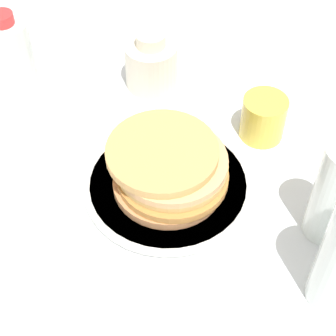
# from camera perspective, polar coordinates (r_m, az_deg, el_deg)

# --- Properties ---
(ground_plane) EXTENTS (4.00, 4.00, 0.00)m
(ground_plane) POSITION_cam_1_polar(r_m,az_deg,el_deg) (0.94, -0.56, -1.32)
(ground_plane) COLOR white
(plate) EXTENTS (0.28, 0.28, 0.01)m
(plate) POSITION_cam_1_polar(r_m,az_deg,el_deg) (0.92, -0.00, -1.62)
(plate) COLOR silver
(plate) RESTS_ON ground_plane
(pancake_stack) EXTENTS (0.19, 0.20, 0.07)m
(pancake_stack) POSITION_cam_1_polar(r_m,az_deg,el_deg) (0.89, 0.15, -0.02)
(pancake_stack) COLOR tan
(pancake_stack) RESTS_ON plate
(juice_glass) EXTENTS (0.08, 0.08, 0.08)m
(juice_glass) POSITION_cam_1_polar(r_m,az_deg,el_deg) (1.00, 9.66, 5.05)
(juice_glass) COLOR yellow
(juice_glass) RESTS_ON ground_plane
(cream_jug) EXTENTS (0.10, 0.10, 0.12)m
(cream_jug) POSITION_cam_1_polar(r_m,az_deg,el_deg) (1.08, -1.70, 10.58)
(cream_jug) COLOR beige
(cream_jug) RESTS_ON ground_plane
(water_bottle_near) EXTENTS (0.07, 0.07, 0.20)m
(water_bottle_near) POSITION_cam_1_polar(r_m,az_deg,el_deg) (0.84, 16.73, -2.33)
(water_bottle_near) COLOR silver
(water_bottle_near) RESTS_ON ground_plane
(water_bottle_mid) EXTENTS (0.08, 0.08, 0.20)m
(water_bottle_mid) POSITION_cam_1_polar(r_m,az_deg,el_deg) (1.03, -15.34, 9.85)
(water_bottle_mid) COLOR silver
(water_bottle_mid) RESTS_ON ground_plane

